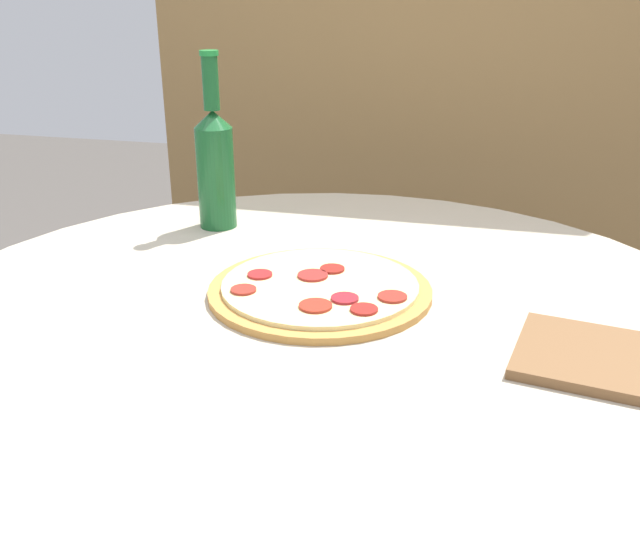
# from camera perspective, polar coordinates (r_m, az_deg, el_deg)

# --- Properties ---
(table) EXTENTS (1.09, 1.09, 0.72)m
(table) POSITION_cam_1_polar(r_m,az_deg,el_deg) (0.98, 0.04, -10.64)
(table) COLOR #B2A893
(table) RESTS_ON ground_plane
(fence_panel) EXTENTS (1.21, 0.04, 1.69)m
(fence_panel) POSITION_cam_1_polar(r_m,az_deg,el_deg) (1.67, 7.49, 13.71)
(fence_panel) COLOR olive
(fence_panel) RESTS_ON ground_plane
(pizza) EXTENTS (0.30, 0.30, 0.02)m
(pizza) POSITION_cam_1_polar(r_m,az_deg,el_deg) (0.94, 0.00, -0.70)
(pizza) COLOR #B77F3D
(pizza) RESTS_ON table
(beer_bottle) EXTENTS (0.06, 0.06, 0.29)m
(beer_bottle) POSITION_cam_1_polar(r_m,az_deg,el_deg) (1.20, -8.38, 9.24)
(beer_bottle) COLOR #195628
(beer_bottle) RESTS_ON table
(pizza_paddle) EXTENTS (0.32, 0.18, 0.02)m
(pizza_paddle) POSITION_cam_1_polar(r_m,az_deg,el_deg) (0.84, 22.92, -6.09)
(pizza_paddle) COLOR brown
(pizza_paddle) RESTS_ON table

